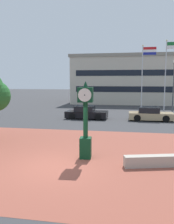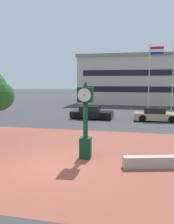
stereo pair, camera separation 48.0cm
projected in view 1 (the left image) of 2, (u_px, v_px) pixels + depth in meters
ground_plane at (55, 166)px, 10.36m from camera, size 200.00×200.00×0.00m
plaza_brick_paving at (66, 154)px, 12.18m from camera, size 44.00×11.73×0.01m
planter_wall at (160, 161)px, 10.33m from camera, size 3.20×1.19×0.50m
street_clock at (86, 119)px, 11.25m from camera, size 0.74×0.81×3.74m
car_street_mid at (86, 113)px, 23.68m from camera, size 4.19×2.08×1.28m
car_street_distant at (150, 115)px, 22.53m from camera, size 4.18×1.93×1.28m
flagpole_primary at (144, 72)px, 30.04m from camera, size 1.73×0.14×8.30m
flagpole_secondary at (167, 70)px, 29.54m from camera, size 1.53×0.14×8.85m
civic_building at (134, 80)px, 42.21m from camera, size 20.99×12.72×8.06m
street_lamp_post at (174, 81)px, 25.63m from camera, size 0.36×0.36×6.03m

